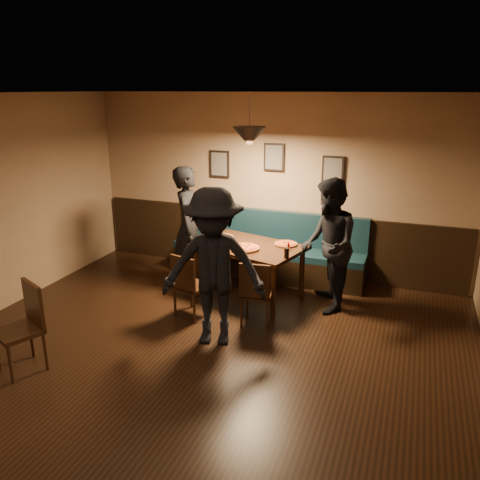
{
  "coord_description": "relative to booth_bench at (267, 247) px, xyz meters",
  "views": [
    {
      "loc": [
        2.06,
        -3.57,
        2.85
      ],
      "look_at": [
        -0.02,
        2.04,
        0.95
      ],
      "focal_mm": 35.91,
      "sensor_mm": 36.0,
      "label": 1
    }
  ],
  "objects": [
    {
      "name": "floor",
      "position": [
        0.0,
        -3.2,
        -0.5
      ],
      "size": [
        7.0,
        7.0,
        0.0
      ],
      "primitive_type": "plane",
      "color": "black",
      "rests_on": "ground"
    },
    {
      "name": "ceiling",
      "position": [
        0.0,
        -3.2,
        2.3
      ],
      "size": [
        7.0,
        7.0,
        0.0
      ],
      "primitive_type": "plane",
      "rotation": [
        3.14,
        0.0,
        0.0
      ],
      "color": "silver",
      "rests_on": "ground"
    },
    {
      "name": "wall_back",
      "position": [
        0.0,
        0.3,
        0.9
      ],
      "size": [
        6.0,
        0.0,
        6.0
      ],
      "primitive_type": "plane",
      "rotation": [
        1.57,
        0.0,
        0.0
      ],
      "color": "#8C704F",
      "rests_on": "ground"
    },
    {
      "name": "wainscot",
      "position": [
        0.0,
        0.27,
        0.0
      ],
      "size": [
        5.88,
        0.06,
        1.0
      ],
      "primitive_type": "cube",
      "color": "black",
      "rests_on": "ground"
    },
    {
      "name": "booth_bench",
      "position": [
        0.0,
        0.0,
        0.0
      ],
      "size": [
        3.0,
        0.6,
        1.0
      ],
      "primitive_type": null,
      "color": "#0F232D",
      "rests_on": "ground"
    },
    {
      "name": "picture_left",
      "position": [
        -0.9,
        0.27,
        1.2
      ],
      "size": [
        0.32,
        0.04,
        0.42
      ],
      "primitive_type": "cube",
      "color": "black",
      "rests_on": "wall_back"
    },
    {
      "name": "picture_center",
      "position": [
        0.0,
        0.27,
        1.35
      ],
      "size": [
        0.32,
        0.04,
        0.42
      ],
      "primitive_type": "cube",
      "color": "black",
      "rests_on": "wall_back"
    },
    {
      "name": "picture_right",
      "position": [
        0.9,
        0.27,
        1.2
      ],
      "size": [
        0.32,
        0.04,
        0.42
      ],
      "primitive_type": "cube",
      "color": "black",
      "rests_on": "wall_back"
    },
    {
      "name": "pendant_lamp",
      "position": [
        -0.02,
        -0.81,
        1.75
      ],
      "size": [
        0.44,
        0.44,
        0.25
      ],
      "primitive_type": "cone",
      "rotation": [
        3.14,
        0.0,
        0.0
      ],
      "color": "black",
      "rests_on": "ceiling"
    },
    {
      "name": "dining_table",
      "position": [
        -0.02,
        -0.81,
        -0.11
      ],
      "size": [
        1.63,
        1.27,
        0.77
      ],
      "primitive_type": "cube",
      "rotation": [
        0.0,
        0.0,
        -0.26
      ],
      "color": "black",
      "rests_on": "floor"
    },
    {
      "name": "chair_near_left",
      "position": [
        -0.51,
        -1.63,
        -0.07
      ],
      "size": [
        0.47,
        0.47,
        0.86
      ],
      "primitive_type": null,
      "rotation": [
        0.0,
        0.0,
        -0.26
      ],
      "color": "black",
      "rests_on": "floor"
    },
    {
      "name": "chair_near_right",
      "position": [
        0.35,
        -1.54,
        -0.07
      ],
      "size": [
        0.42,
        0.42,
        0.85
      ],
      "primitive_type": null,
      "rotation": [
        0.0,
        0.0,
        0.12
      ],
      "color": "#331C0E",
      "rests_on": "floor"
    },
    {
      "name": "diner_left",
      "position": [
        -1.0,
        -0.69,
        0.4
      ],
      "size": [
        0.59,
        0.75,
        1.8
      ],
      "primitive_type": "imported",
      "rotation": [
        0.0,
        0.0,
        1.84
      ],
      "color": "black",
      "rests_on": "floor"
    },
    {
      "name": "diner_right",
      "position": [
        1.07,
        -0.79,
        0.39
      ],
      "size": [
        0.91,
        1.03,
        1.77
      ],
      "primitive_type": "imported",
      "rotation": [
        0.0,
        0.0,
        -1.25
      ],
      "color": "black",
      "rests_on": "floor"
    },
    {
      "name": "diner_front",
      "position": [
        0.02,
        -2.14,
        0.42
      ],
      "size": [
        1.32,
        0.95,
        1.84
      ],
      "primitive_type": "imported",
      "rotation": [
        0.0,
        0.0,
        0.24
      ],
      "color": "black",
      "rests_on": "floor"
    },
    {
      "name": "pizza_a",
      "position": [
        -0.49,
        -0.64,
        0.29
      ],
      "size": [
        0.43,
        0.43,
        0.04
      ],
      "primitive_type": "cylinder",
      "rotation": [
        0.0,
        0.0,
        -0.41
      ],
      "color": "orange",
      "rests_on": "dining_table"
    },
    {
      "name": "pizza_b",
      "position": [
        -0.01,
        -1.0,
        0.29
      ],
      "size": [
        0.42,
        0.42,
        0.04
      ],
      "primitive_type": "cylinder",
      "rotation": [
        0.0,
        0.0,
        0.08
      ],
      "color": "orange",
      "rests_on": "dining_table"
    },
    {
      "name": "pizza_c",
      "position": [
        0.46,
        -0.63,
        0.29
      ],
      "size": [
        0.39,
        0.39,
        0.04
      ],
      "primitive_type": "cylinder",
      "rotation": [
        0.0,
        0.0,
        -0.3
      ],
      "color": "orange",
      "rests_on": "dining_table"
    },
    {
      "name": "soda_glass",
      "position": [
        0.6,
        -1.14,
        0.34
      ],
      "size": [
        0.07,
        0.07,
        0.14
      ],
      "primitive_type": "cylinder",
      "rotation": [
        0.0,
        0.0,
        -0.19
      ],
      "color": "black",
      "rests_on": "dining_table"
    },
    {
      "name": "tabasco_bottle",
      "position": [
        0.55,
        -0.84,
        0.34
      ],
      "size": [
        0.03,
        0.03,
        0.13
      ],
      "primitive_type": "cylinder",
      "rotation": [
        0.0,
        0.0,
        -0.17
      ],
      "color": "#8F0504",
      "rests_on": "dining_table"
    },
    {
      "name": "napkin_a",
      "position": [
        -0.66,
        -0.6,
        0.28
      ],
      "size": [
        0.16,
        0.16,
        0.01
      ],
      "primitive_type": "cube",
      "rotation": [
        0.0,
        0.0,
        0.11
      ],
      "color": "#207A3F",
      "rests_on": "dining_table"
    },
    {
      "name": "napkin_b",
      "position": [
        -0.62,
        -1.04,
        0.28
      ],
      "size": [
        0.17,
        0.17,
        0.01
      ],
      "primitive_type": "cube",
      "rotation": [
        0.0,
        0.0,
        -0.01
      ],
      "color": "#217F23",
      "rests_on": "dining_table"
    },
    {
      "name": "cutlery_set",
      "position": [
        -0.08,
        -1.2,
        0.27
      ],
      "size": [
        0.17,
        0.04,
        0.0
      ],
      "primitive_type": "cube",
      "rotation": [
        0.0,
        0.0,
        1.44
      ],
      "color": "silver",
      "rests_on": "dining_table"
    },
    {
      "name": "cafe_chair_far",
      "position": [
        -1.64,
        -3.41,
        -0.03
      ],
      "size": [
        0.55,
        0.55,
        0.94
      ],
      "primitive_type": null,
      "rotation": [
        0.0,
        0.0,
        2.71
      ],
      "color": "black",
      "rests_on": "floor"
    }
  ]
}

